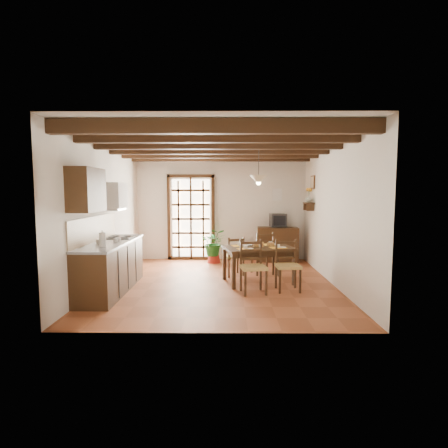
{
  "coord_description": "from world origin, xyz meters",
  "views": [
    {
      "loc": [
        0.16,
        -6.86,
        1.82
      ],
      "look_at": [
        0.1,
        0.4,
        1.15
      ],
      "focal_mm": 28.0,
      "sensor_mm": 36.0,
      "label": 1
    }
  ],
  "objects_px": {
    "chair_near_right": "(288,275)",
    "potted_plant": "(214,241)",
    "dining_table": "(258,251)",
    "chair_near_left": "(253,277)",
    "kitchen_counter": "(111,266)",
    "sideboard": "(278,244)",
    "crt_tv": "(278,220)",
    "chair_far_right": "(262,261)",
    "pendant_lamp": "(259,179)",
    "chair_far_left": "(234,263)"
  },
  "relations": [
    {
      "from": "chair_near_right",
      "to": "pendant_lamp",
      "type": "distance_m",
      "value": 1.97
    },
    {
      "from": "chair_far_right",
      "to": "crt_tv",
      "type": "xyz_separation_m",
      "value": [
        0.54,
        1.42,
        0.79
      ]
    },
    {
      "from": "crt_tv",
      "to": "potted_plant",
      "type": "height_order",
      "value": "potted_plant"
    },
    {
      "from": "crt_tv",
      "to": "pendant_lamp",
      "type": "bearing_deg",
      "value": -113.43
    },
    {
      "from": "crt_tv",
      "to": "pendant_lamp",
      "type": "xyz_separation_m",
      "value": [
        -0.7,
        -2.07,
        0.99
      ]
    },
    {
      "from": "dining_table",
      "to": "crt_tv",
      "type": "bearing_deg",
      "value": 58.19
    },
    {
      "from": "pendant_lamp",
      "to": "crt_tv",
      "type": "bearing_deg",
      "value": 71.28
    },
    {
      "from": "chair_near_right",
      "to": "potted_plant",
      "type": "height_order",
      "value": "potted_plant"
    },
    {
      "from": "chair_near_left",
      "to": "pendant_lamp",
      "type": "height_order",
      "value": "pendant_lamp"
    },
    {
      "from": "chair_far_right",
      "to": "crt_tv",
      "type": "height_order",
      "value": "crt_tv"
    },
    {
      "from": "sideboard",
      "to": "crt_tv",
      "type": "distance_m",
      "value": 0.64
    },
    {
      "from": "crt_tv",
      "to": "chair_far_left",
      "type": "bearing_deg",
      "value": -131.57
    },
    {
      "from": "dining_table",
      "to": "sideboard",
      "type": "height_order",
      "value": "sideboard"
    },
    {
      "from": "chair_far_right",
      "to": "sideboard",
      "type": "height_order",
      "value": "chair_far_right"
    },
    {
      "from": "sideboard",
      "to": "potted_plant",
      "type": "distance_m",
      "value": 1.69
    },
    {
      "from": "kitchen_counter",
      "to": "pendant_lamp",
      "type": "relative_size",
      "value": 2.66
    },
    {
      "from": "kitchen_counter",
      "to": "pendant_lamp",
      "type": "bearing_deg",
      "value": 15.33
    },
    {
      "from": "sideboard",
      "to": "potted_plant",
      "type": "relative_size",
      "value": 0.58
    },
    {
      "from": "chair_near_left",
      "to": "kitchen_counter",
      "type": "bearing_deg",
      "value": 167.72
    },
    {
      "from": "chair_far_left",
      "to": "chair_far_right",
      "type": "distance_m",
      "value": 0.67
    },
    {
      "from": "potted_plant",
      "to": "pendant_lamp",
      "type": "relative_size",
      "value": 2.14
    },
    {
      "from": "chair_near_left",
      "to": "crt_tv",
      "type": "relative_size",
      "value": 2.25
    },
    {
      "from": "dining_table",
      "to": "chair_near_left",
      "type": "bearing_deg",
      "value": -116.03
    },
    {
      "from": "chair_near_right",
      "to": "chair_far_right",
      "type": "xyz_separation_m",
      "value": [
        -0.33,
        1.32,
        0.0
      ]
    },
    {
      "from": "kitchen_counter",
      "to": "potted_plant",
      "type": "relative_size",
      "value": 1.25
    },
    {
      "from": "potted_plant",
      "to": "chair_near_left",
      "type": "bearing_deg",
      "value": -73.3
    },
    {
      "from": "chair_far_left",
      "to": "chair_far_right",
      "type": "relative_size",
      "value": 0.91
    },
    {
      "from": "chair_near_right",
      "to": "crt_tv",
      "type": "bearing_deg",
      "value": 82.16
    },
    {
      "from": "kitchen_counter",
      "to": "chair_far_right",
      "type": "xyz_separation_m",
      "value": [
        2.91,
        1.4,
        -0.18
      ]
    },
    {
      "from": "chair_near_left",
      "to": "potted_plant",
      "type": "relative_size",
      "value": 0.53
    },
    {
      "from": "chair_near_right",
      "to": "chair_near_left",
      "type": "bearing_deg",
      "value": -169.61
    },
    {
      "from": "chair_near_right",
      "to": "sideboard",
      "type": "bearing_deg",
      "value": 82.17
    },
    {
      "from": "chair_near_left",
      "to": "sideboard",
      "type": "relative_size",
      "value": 0.9
    },
    {
      "from": "chair_far_left",
      "to": "crt_tv",
      "type": "relative_size",
      "value": 2.02
    },
    {
      "from": "chair_near_left",
      "to": "potted_plant",
      "type": "height_order",
      "value": "potted_plant"
    },
    {
      "from": "chair_near_left",
      "to": "chair_near_right",
      "type": "bearing_deg",
      "value": 3.53
    },
    {
      "from": "sideboard",
      "to": "chair_near_right",
      "type": "bearing_deg",
      "value": -90.03
    },
    {
      "from": "chair_near_right",
      "to": "potted_plant",
      "type": "xyz_separation_m",
      "value": [
        -1.46,
        2.54,
        0.28
      ]
    },
    {
      "from": "chair_far_right",
      "to": "pendant_lamp",
      "type": "bearing_deg",
      "value": 60.13
    },
    {
      "from": "chair_far_left",
      "to": "potted_plant",
      "type": "xyz_separation_m",
      "value": [
        -0.48,
        1.37,
        0.3
      ]
    },
    {
      "from": "chair_far_right",
      "to": "sideboard",
      "type": "relative_size",
      "value": 0.89
    },
    {
      "from": "dining_table",
      "to": "pendant_lamp",
      "type": "xyz_separation_m",
      "value": [
        0.0,
        0.1,
        1.45
      ]
    },
    {
      "from": "kitchen_counter",
      "to": "chair_near_right",
      "type": "height_order",
      "value": "kitchen_counter"
    },
    {
      "from": "chair_far_left",
      "to": "kitchen_counter",
      "type": "bearing_deg",
      "value": 6.98
    },
    {
      "from": "chair_near_left",
      "to": "chair_far_left",
      "type": "height_order",
      "value": "chair_near_left"
    },
    {
      "from": "kitchen_counter",
      "to": "sideboard",
      "type": "height_order",
      "value": "kitchen_counter"
    },
    {
      "from": "potted_plant",
      "to": "pendant_lamp",
      "type": "distance_m",
      "value": 2.58
    },
    {
      "from": "chair_near_right",
      "to": "pendant_lamp",
      "type": "height_order",
      "value": "pendant_lamp"
    },
    {
      "from": "kitchen_counter",
      "to": "chair_near_left",
      "type": "bearing_deg",
      "value": -1.96
    },
    {
      "from": "chair_far_left",
      "to": "sideboard",
      "type": "distance_m",
      "value": 1.99
    }
  ]
}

